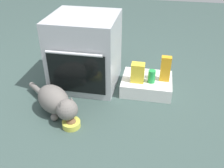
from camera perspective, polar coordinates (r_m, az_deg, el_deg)
The scene contains 8 objects.
ground at distance 2.22m, azimuth -7.65°, elevation -5.44°, with size 8.00×8.00×0.00m, color #384C47.
oven at distance 2.42m, azimuth -6.12°, elevation 7.45°, with size 0.61×0.63×0.68m.
pantry_cabinet at distance 2.43m, azimuth 7.90°, elevation -0.03°, with size 0.47×0.39×0.13m, color white.
food_bowl at distance 2.02m, azimuth -9.27°, elevation -8.85°, with size 0.14×0.14×0.08m.
cat at distance 2.11m, azimuth -12.66°, elevation -3.86°, with size 0.61×0.50×0.24m.
soda_can at distance 2.31m, azimuth 9.02°, elevation 1.73°, with size 0.07×0.07×0.12m, color green.
juice_carton at distance 2.34m, azimuth 12.10°, elevation 3.42°, with size 0.09×0.06×0.24m, color orange.
snack_bag at distance 2.29m, azimuth 5.89°, elevation 2.59°, with size 0.12×0.09×0.18m, color yellow.
Camera 1 is at (0.62, -1.66, 1.34)m, focal length 40.10 mm.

